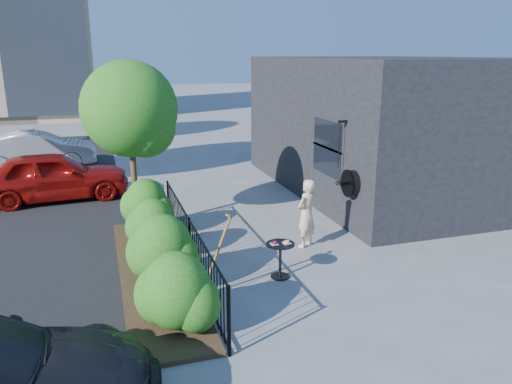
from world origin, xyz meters
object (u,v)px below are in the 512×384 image
object	(u,v)px
patio_tree	(133,115)
car_red	(53,176)
car_silver	(38,150)
woman	(306,213)
shovel	(215,260)
cafe_table	(280,254)

from	to	relation	value
patio_tree	car_red	size ratio (longest dim) A/B	0.94
patio_tree	car_silver	distance (m)	8.81
woman	car_silver	bearing A→B (deg)	-91.36
shovel	car_red	bearing A→B (deg)	113.38
woman	car_red	world-z (taller)	woman
cafe_table	car_silver	size ratio (longest dim) A/B	0.18
cafe_table	car_red	xyz separation A→B (m)	(-4.45, 6.87, 0.24)
woman	shovel	size ratio (longest dim) A/B	1.00
patio_tree	woman	size ratio (longest dim) A/B	2.59
cafe_table	woman	xyz separation A→B (m)	(1.09, 1.33, 0.28)
woman	shovel	world-z (taller)	woman
cafe_table	car_silver	distance (m)	12.73
shovel	car_red	distance (m)	7.86
patio_tree	cafe_table	distance (m)	4.81
shovel	cafe_table	bearing A→B (deg)	14.56
patio_tree	shovel	xyz separation A→B (m)	(0.98, -3.90, -2.10)
patio_tree	car_red	distance (m)	4.45
cafe_table	shovel	distance (m)	1.39
patio_tree	woman	bearing A→B (deg)	-33.25
cafe_table	woman	size ratio (longest dim) A/B	0.48
woman	shovel	xyz separation A→B (m)	(-2.42, -1.67, -0.09)
patio_tree	woman	world-z (taller)	patio_tree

